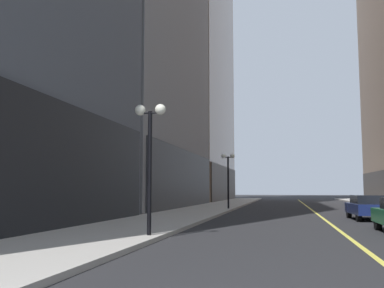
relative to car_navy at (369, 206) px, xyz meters
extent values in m
plane|color=#262628|center=(-2.32, 12.90, -0.72)|extent=(200.00, 200.00, 0.00)
cube|color=#ADA8A0|center=(-10.57, 12.90, -0.64)|extent=(4.50, 78.00, 0.15)
cube|color=#E5D64C|center=(-2.32, 12.90, -0.71)|extent=(0.16, 70.00, 0.01)
cube|color=black|center=(-12.92, -11.10, 1.78)|extent=(0.50, 20.90, 5.00)
cube|color=#2C2C2E|center=(-12.92, 12.40, 1.78)|extent=(0.50, 22.80, 5.00)
cube|color=gray|center=(-18.36, 37.90, 19.61)|extent=(11.06, 26.00, 40.66)
cube|color=#332A23|center=(-12.92, 37.90, 1.72)|extent=(0.50, 24.70, 4.88)
cube|color=#332A23|center=(8.28, 37.90, 1.34)|extent=(0.50, 24.70, 4.12)
cylinder|color=black|center=(-0.78, -6.15, -0.40)|extent=(0.22, 0.64, 0.64)
cube|color=#141E4C|center=(0.00, 0.06, -0.12)|extent=(1.96, 4.22, 0.55)
cube|color=black|center=(0.00, -0.15, 0.35)|extent=(1.69, 2.38, 0.50)
cylinder|color=black|center=(-0.85, 1.50, -0.40)|extent=(0.24, 0.65, 0.64)
cylinder|color=black|center=(0.77, 1.54, -0.40)|extent=(0.24, 0.65, 0.64)
cylinder|color=black|center=(-0.77, -1.42, -0.40)|extent=(0.24, 0.65, 0.64)
cylinder|color=black|center=(-8.72, -11.33, 1.38)|extent=(0.14, 0.14, 4.20)
cylinder|color=black|center=(-8.72, -11.33, 3.43)|extent=(0.80, 0.06, 0.06)
sphere|color=white|center=(-9.07, -11.33, 3.53)|extent=(0.36, 0.36, 0.36)
sphere|color=white|center=(-8.37, -11.33, 3.53)|extent=(0.36, 0.36, 0.36)
cylinder|color=black|center=(-8.72, 9.25, 1.38)|extent=(0.14, 0.14, 4.20)
cylinder|color=black|center=(-8.72, 9.25, 3.43)|extent=(0.80, 0.06, 0.06)
sphere|color=white|center=(-9.07, 9.25, 3.53)|extent=(0.36, 0.36, 0.36)
sphere|color=white|center=(-8.37, 9.25, 3.53)|extent=(0.36, 0.36, 0.36)
camera|label=1|loc=(-4.41, -25.15, 0.89)|focal=41.22mm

